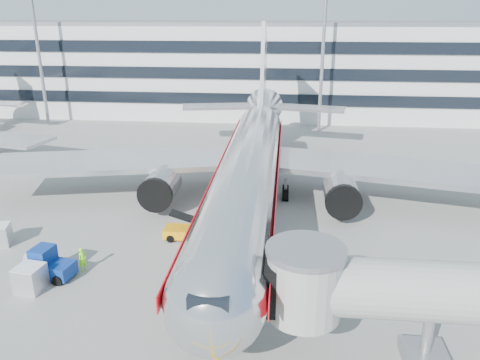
# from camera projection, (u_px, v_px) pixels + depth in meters

# --- Properties ---
(ground) EXTENTS (180.00, 180.00, 0.00)m
(ground) POSITION_uv_depth(u_px,v_px,m) (238.00, 271.00, 32.66)
(ground) COLOR gray
(ground) RESTS_ON ground
(lead_in_line) EXTENTS (0.25, 70.00, 0.01)m
(lead_in_line) POSITION_uv_depth(u_px,v_px,m) (249.00, 213.00, 42.02)
(lead_in_line) COLOR #FBB30D
(lead_in_line) RESTS_ON ground
(main_jet) EXTENTS (50.95, 48.70, 16.06)m
(main_jet) POSITION_uv_depth(u_px,v_px,m) (251.00, 163.00, 42.21)
(main_jet) COLOR silver
(main_jet) RESTS_ON ground
(jet_bridge) EXTENTS (17.80, 4.50, 7.00)m
(jet_bridge) POSITION_uv_depth(u_px,v_px,m) (469.00, 299.00, 22.72)
(jet_bridge) COLOR silver
(jet_bridge) RESTS_ON ground
(terminal) EXTENTS (150.00, 24.25, 15.60)m
(terminal) POSITION_uv_depth(u_px,v_px,m) (271.00, 67.00, 84.31)
(terminal) COLOR silver
(terminal) RESTS_ON ground
(light_mast_west) EXTENTS (2.40, 1.20, 25.45)m
(light_mast_west) POSITION_uv_depth(u_px,v_px,m) (35.00, 28.00, 70.24)
(light_mast_west) COLOR gray
(light_mast_west) RESTS_ON ground
(light_mast_centre) EXTENTS (2.40, 1.20, 25.45)m
(light_mast_centre) POSITION_uv_depth(u_px,v_px,m) (324.00, 29.00, 66.24)
(light_mast_centre) COLOR gray
(light_mast_centre) RESTS_ON ground
(belt_loader) EXTENTS (4.78, 1.76, 2.29)m
(belt_loader) POSITION_uv_depth(u_px,v_px,m) (193.00, 231.00, 37.06)
(belt_loader) COLOR orange
(belt_loader) RESTS_ON ground
(baggage_tug) EXTENTS (3.13, 2.28, 2.16)m
(baggage_tug) POSITION_uv_depth(u_px,v_px,m) (50.00, 265.00, 31.60)
(baggage_tug) COLOR navy
(baggage_tug) RESTS_ON ground
(cargo_container_right) EXTENTS (1.85, 1.85, 1.49)m
(cargo_container_right) POSITION_uv_depth(u_px,v_px,m) (36.00, 267.00, 31.65)
(cargo_container_right) COLOR silver
(cargo_container_right) RESTS_ON ground
(cargo_container_front) EXTENTS (1.82, 1.82, 1.72)m
(cargo_container_front) POSITION_uv_depth(u_px,v_px,m) (30.00, 278.00, 30.11)
(cargo_container_front) COLOR silver
(cargo_container_front) RESTS_ON ground
(ramp_worker) EXTENTS (0.66, 0.76, 1.75)m
(ramp_worker) POSITION_uv_depth(u_px,v_px,m) (83.00, 259.00, 32.38)
(ramp_worker) COLOR #89FF1A
(ramp_worker) RESTS_ON ground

